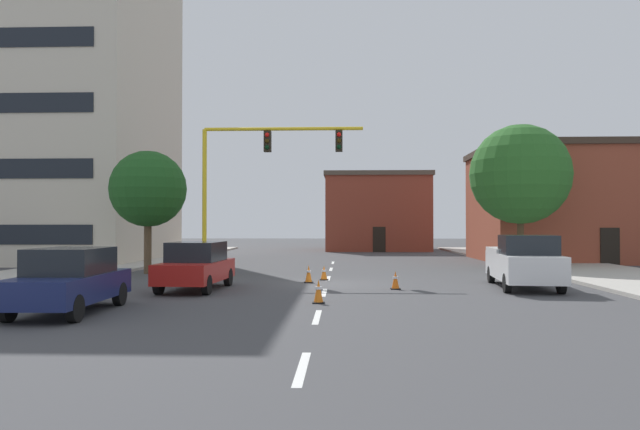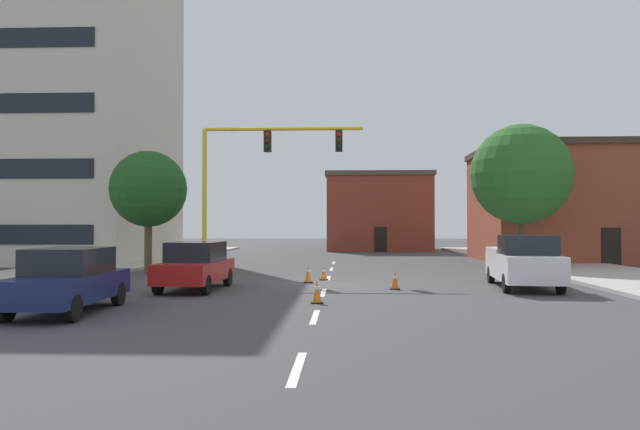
# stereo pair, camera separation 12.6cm
# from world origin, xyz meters

# --- Properties ---
(ground_plane) EXTENTS (160.00, 160.00, 0.00)m
(ground_plane) POSITION_xyz_m (0.00, 0.00, 0.00)
(ground_plane) COLOR #424244
(sidewalk_left) EXTENTS (6.00, 56.00, 0.14)m
(sidewalk_left) POSITION_xyz_m (-12.96, 8.00, 0.07)
(sidewalk_left) COLOR #B2ADA3
(sidewalk_left) RESTS_ON ground_plane
(sidewalk_right) EXTENTS (6.00, 56.00, 0.14)m
(sidewalk_right) POSITION_xyz_m (12.96, 8.00, 0.07)
(sidewalk_right) COLOR #B2ADA3
(sidewalk_right) RESTS_ON ground_plane
(lane_stripe_seg_0) EXTENTS (0.16, 2.40, 0.01)m
(lane_stripe_seg_0) POSITION_xyz_m (0.00, -14.00, 0.00)
(lane_stripe_seg_0) COLOR silver
(lane_stripe_seg_0) RESTS_ON ground_plane
(lane_stripe_seg_1) EXTENTS (0.16, 2.40, 0.01)m
(lane_stripe_seg_1) POSITION_xyz_m (0.00, -8.50, 0.00)
(lane_stripe_seg_1) COLOR silver
(lane_stripe_seg_1) RESTS_ON ground_plane
(lane_stripe_seg_2) EXTENTS (0.16, 2.40, 0.01)m
(lane_stripe_seg_2) POSITION_xyz_m (0.00, -3.00, 0.00)
(lane_stripe_seg_2) COLOR silver
(lane_stripe_seg_2) RESTS_ON ground_plane
(lane_stripe_seg_3) EXTENTS (0.16, 2.40, 0.01)m
(lane_stripe_seg_3) POSITION_xyz_m (0.00, 2.50, 0.00)
(lane_stripe_seg_3) COLOR silver
(lane_stripe_seg_3) RESTS_ON ground_plane
(lane_stripe_seg_4) EXTENTS (0.16, 2.40, 0.01)m
(lane_stripe_seg_4) POSITION_xyz_m (0.00, 8.00, 0.00)
(lane_stripe_seg_4) COLOR silver
(lane_stripe_seg_4) RESTS_ON ground_plane
(lane_stripe_seg_5) EXTENTS (0.16, 2.40, 0.01)m
(lane_stripe_seg_5) POSITION_xyz_m (0.00, 13.50, 0.00)
(lane_stripe_seg_5) COLOR silver
(lane_stripe_seg_5) RESTS_ON ground_plane
(building_tall_left) EXTENTS (14.65, 13.76, 22.21)m
(building_tall_left) POSITION_xyz_m (-18.96, 15.20, 11.11)
(building_tall_left) COLOR beige
(building_tall_left) RESTS_ON ground_plane
(building_brick_center) EXTENTS (9.65, 9.63, 7.11)m
(building_brick_center) POSITION_xyz_m (3.75, 32.90, 3.57)
(building_brick_center) COLOR brown
(building_brick_center) RESTS_ON ground_plane
(building_row_right) EXTENTS (12.84, 10.19, 7.48)m
(building_row_right) POSITION_xyz_m (16.09, 16.42, 3.75)
(building_row_right) COLOR brown
(building_row_right) RESTS_ON ground_plane
(traffic_signal_gantry) EXTENTS (8.16, 1.20, 6.83)m
(traffic_signal_gantry) POSITION_xyz_m (-4.70, 3.31, 2.19)
(traffic_signal_gantry) COLOR yellow
(traffic_signal_gantry) RESTS_ON ground_plane
(tree_left_near) EXTENTS (3.69, 3.69, 5.96)m
(tree_left_near) POSITION_xyz_m (-8.81, 4.78, 4.09)
(tree_left_near) COLOR brown
(tree_left_near) RESTS_ON ground_plane
(tree_right_mid) EXTENTS (5.43, 5.43, 7.84)m
(tree_right_mid) POSITION_xyz_m (10.29, 9.10, 5.11)
(tree_right_mid) COLOR #4C3823
(tree_right_mid) RESTS_ON ground_plane
(pickup_truck_white) EXTENTS (2.49, 5.56, 1.99)m
(pickup_truck_white) POSITION_xyz_m (7.40, -1.18, 0.97)
(pickup_truck_white) COLOR white
(pickup_truck_white) RESTS_ON ground_plane
(sedan_red_near_left) EXTENTS (2.04, 4.58, 1.74)m
(sedan_red_near_left) POSITION_xyz_m (-4.68, -2.28, 0.89)
(sedan_red_near_left) COLOR #B21E19
(sedan_red_near_left) RESTS_ON ground_plane
(sedan_navy_mid_left) EXTENTS (1.95, 4.54, 1.74)m
(sedan_navy_mid_left) POSITION_xyz_m (-6.67, -8.09, 0.89)
(sedan_navy_mid_left) COLOR navy
(sedan_navy_mid_left) RESTS_ON ground_plane
(traffic_cone_roadside_a) EXTENTS (0.36, 0.36, 0.73)m
(traffic_cone_roadside_a) POSITION_xyz_m (-0.75, 0.54, 0.36)
(traffic_cone_roadside_a) COLOR black
(traffic_cone_roadside_a) RESTS_ON ground_plane
(traffic_cone_roadside_b) EXTENTS (0.36, 0.36, 0.68)m
(traffic_cone_roadside_b) POSITION_xyz_m (2.57, -1.81, 0.33)
(traffic_cone_roadside_b) COLOR black
(traffic_cone_roadside_b) RESTS_ON ground_plane
(traffic_cone_roadside_c) EXTENTS (0.36, 0.36, 0.62)m
(traffic_cone_roadside_c) POSITION_xyz_m (-0.17, 1.77, 0.31)
(traffic_cone_roadside_c) COLOR black
(traffic_cone_roadside_c) RESTS_ON ground_plane
(traffic_cone_roadside_d) EXTENTS (0.36, 0.36, 0.72)m
(traffic_cone_roadside_d) POSITION_xyz_m (-0.08, -5.83, 0.35)
(traffic_cone_roadside_d) COLOR black
(traffic_cone_roadside_d) RESTS_ON ground_plane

